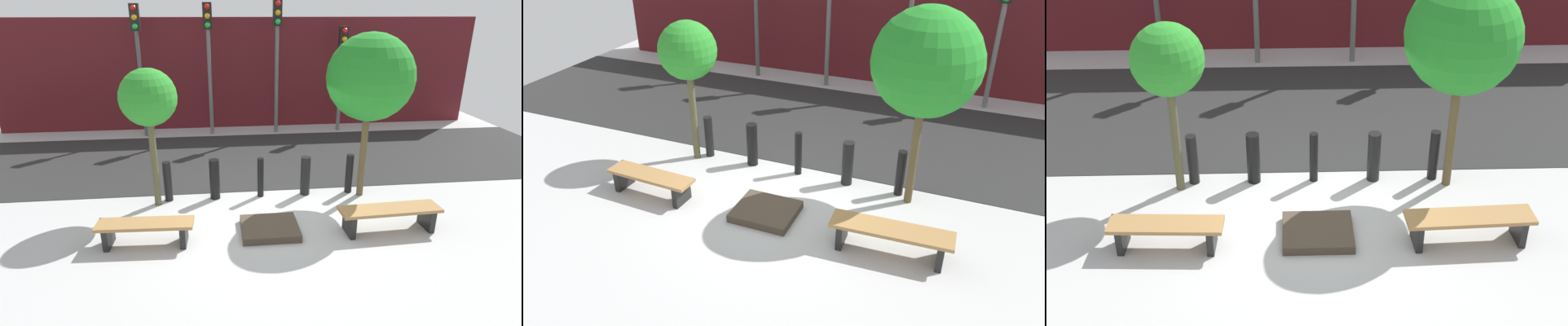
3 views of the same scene
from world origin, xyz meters
TOP-DOWN VIEW (x-y plane):
  - ground_plane at (0.00, 0.00)m, footprint 18.00×18.00m
  - road_strip at (0.00, 3.59)m, footprint 18.00×4.45m
  - building_facade at (0.00, 7.14)m, footprint 16.20×0.50m
  - bench_left at (-2.21, -0.65)m, footprint 1.68×0.51m
  - bench_right at (2.21, -0.65)m, footprint 1.91×0.55m
  - planter_bed at (0.00, -0.45)m, footprint 1.06×0.93m
  - tree_behind_left_bench at (-2.21, 0.93)m, footprint 1.13×1.13m
  - tree_behind_right_bench at (2.21, 0.93)m, footprint 1.77×1.77m
  - bollard_far_left at (-2.00, 1.11)m, footprint 0.18×0.18m
  - bollard_left at (-1.00, 1.11)m, footprint 0.22×0.22m
  - bollard_center at (0.00, 1.11)m, footprint 0.14×0.14m
  - bollard_right at (1.00, 1.11)m, footprint 0.21×0.21m
  - bollard_far_right at (2.00, 1.11)m, footprint 0.16×0.16m
  - traffic_light_west at (-3.22, 6.09)m, footprint 0.28×0.27m
  - traffic_light_mid_west at (-1.07, 6.09)m, footprint 0.28×0.27m
  - traffic_light_mid_east at (1.07, 6.09)m, footprint 0.28×0.27m
  - traffic_light_east at (3.22, 6.09)m, footprint 0.28×0.27m

SIDE VIEW (x-z plane):
  - ground_plane at x=0.00m, z-range 0.00..0.00m
  - road_strip at x=0.00m, z-range 0.00..0.01m
  - planter_bed at x=0.00m, z-range 0.00..0.14m
  - bench_left at x=-2.21m, z-range 0.09..0.53m
  - bench_right at x=2.21m, z-range 0.11..0.58m
  - bollard_right at x=1.00m, z-range 0.00..0.88m
  - bollard_far_left at x=-2.00m, z-range 0.00..0.88m
  - bollard_center at x=0.00m, z-range 0.00..0.89m
  - bollard_far_right at x=2.00m, z-range 0.00..0.89m
  - bollard_left at x=-1.00m, z-range 0.00..0.90m
  - building_facade at x=0.00m, z-range 0.00..3.66m
  - tree_behind_left_bench at x=-2.21m, z-range 0.84..3.70m
  - traffic_light_east at x=3.22m, z-range 0.66..4.06m
  - tree_behind_right_bench at x=2.21m, z-range 0.85..4.35m
  - traffic_light_west at x=-3.22m, z-range 0.75..4.82m
  - traffic_light_mid_west at x=-1.07m, z-range 0.76..4.86m
  - traffic_light_mid_east at x=1.07m, z-range 0.77..4.96m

